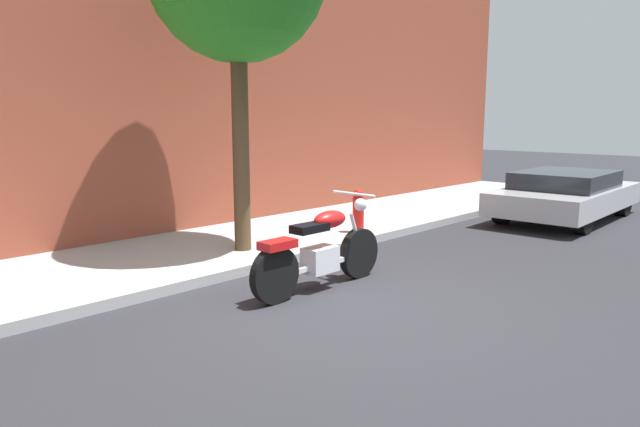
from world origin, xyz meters
name	(u,v)px	position (x,y,z in m)	size (l,w,h in m)	color
ground_plane	(336,305)	(0.00, 0.00, 0.00)	(60.00, 60.00, 0.00)	#28282D
sidewalk	(185,255)	(0.00, 3.11, 0.07)	(23.68, 2.80, 0.14)	#A4A4A4
building_facade	(118,12)	(0.00, 4.75, 3.82)	(23.68, 0.50, 7.64)	brown
motorcycle	(320,252)	(0.31, 0.56, 0.48)	(2.19, 0.70, 1.17)	black
parked_car_silver	(566,194)	(7.45, 0.24, 0.55)	(4.22, 2.00, 1.03)	black
fire_hydrant	(358,214)	(2.92, 2.11, 0.46)	(0.20, 0.20, 0.91)	red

